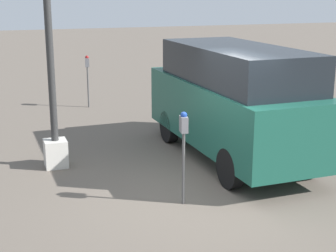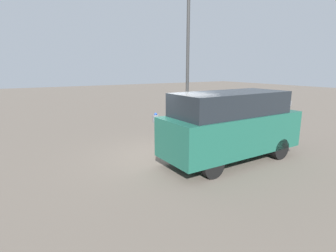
% 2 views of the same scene
% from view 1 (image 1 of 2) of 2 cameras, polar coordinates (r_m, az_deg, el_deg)
% --- Properties ---
extents(ground_plane, '(80.00, 80.00, 0.00)m').
position_cam_1_polar(ground_plane, '(9.06, 3.36, -7.46)').
color(ground_plane, '#60564C').
extents(parking_meter_near, '(0.21, 0.14, 1.57)m').
position_cam_1_polar(parking_meter_near, '(8.26, 1.74, -1.20)').
color(parking_meter_near, '#4C4C4C').
rests_on(parking_meter_near, ground).
extents(parking_meter_far, '(0.21, 0.14, 1.56)m').
position_cam_1_polar(parking_meter_far, '(15.56, -8.92, 6.22)').
color(parking_meter_far, '#4C4C4C').
rests_on(parking_meter_far, ground).
extents(lamp_post, '(0.44, 0.44, 6.77)m').
position_cam_1_polar(lamp_post, '(10.13, -12.89, 6.82)').
color(lamp_post, beige).
rests_on(lamp_post, ground).
extents(parked_van, '(5.00, 1.91, 2.36)m').
position_cam_1_polar(parked_van, '(10.64, 7.22, 2.97)').
color(parked_van, '#195142').
rests_on(parked_van, ground).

